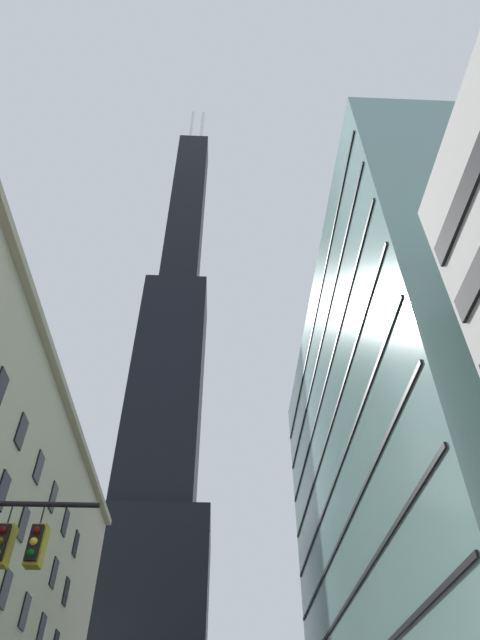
% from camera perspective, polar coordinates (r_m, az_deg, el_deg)
% --- Properties ---
extents(dark_skyscraper, '(22.14, 22.14, 208.35)m').
position_cam_1_polar(dark_skyscraper, '(118.08, -8.28, -12.50)').
color(dark_skyscraper, black).
rests_on(dark_skyscraper, ground).
extents(glass_office_midrise, '(19.35, 41.05, 40.13)m').
position_cam_1_polar(glass_office_midrise, '(45.85, 22.18, -16.10)').
color(glass_office_midrise, gray).
rests_on(glass_office_midrise, ground).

